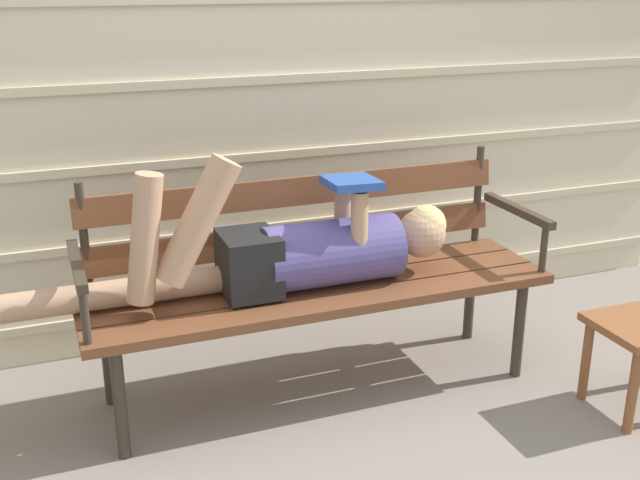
% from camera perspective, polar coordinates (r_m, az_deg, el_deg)
% --- Properties ---
extents(ground_plane, '(12.00, 12.00, 0.00)m').
position_cam_1_polar(ground_plane, '(3.04, 0.75, -11.82)').
color(ground_plane, gray).
extents(house_siding, '(4.30, 0.08, 2.60)m').
position_cam_1_polar(house_siding, '(3.33, -4.10, 14.55)').
color(house_siding, beige).
rests_on(house_siding, ground).
extents(park_bench, '(1.79, 0.50, 0.87)m').
position_cam_1_polar(park_bench, '(2.98, -0.48, -2.09)').
color(park_bench, brown).
rests_on(park_bench, ground).
extents(reclining_person, '(1.74, 0.27, 0.55)m').
position_cam_1_polar(reclining_person, '(2.84, -2.05, -0.76)').
color(reclining_person, '#514784').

